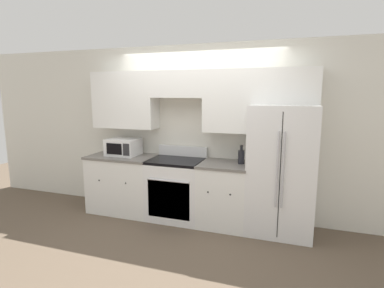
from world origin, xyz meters
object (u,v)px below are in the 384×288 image
oven_range (176,189)px  refrigerator (281,170)px  microwave (123,147)px  bottle (241,156)px

oven_range → refrigerator: (1.50, 0.05, 0.41)m
oven_range → microwave: bearing=176.8°
refrigerator → bottle: size_ratio=6.57×
refrigerator → microwave: refrigerator is taller
bottle → microwave: bearing=-180.0°
oven_range → refrigerator: size_ratio=0.62×
refrigerator → oven_range: bearing=-178.0°
oven_range → bottle: bottle is taller
refrigerator → microwave: size_ratio=3.62×
refrigerator → bottle: (-0.54, 0.00, 0.14)m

